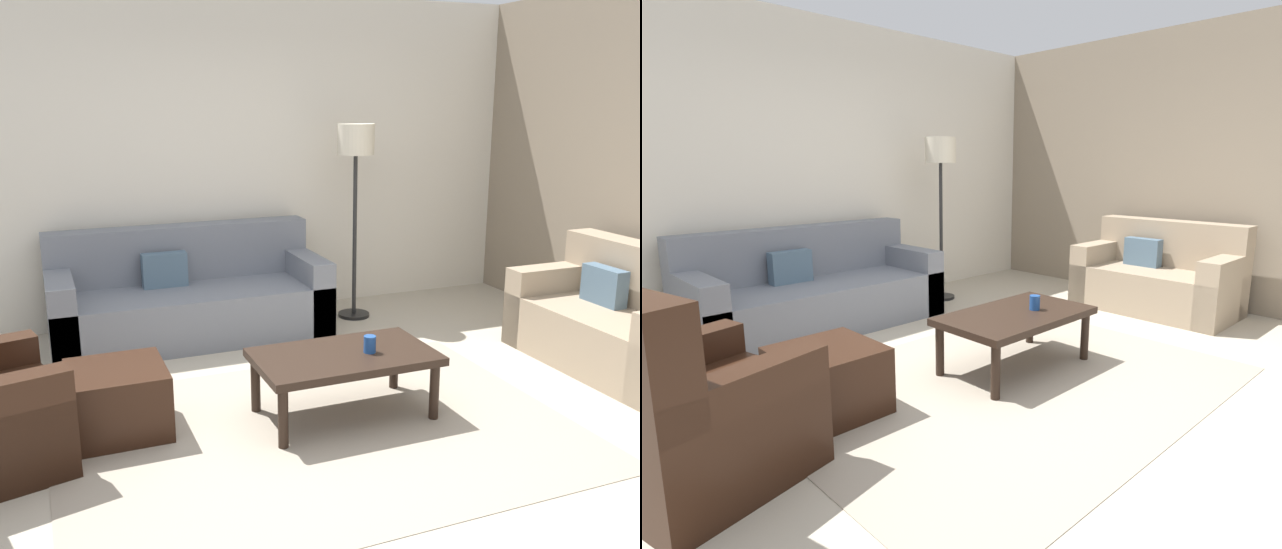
{
  "view_description": "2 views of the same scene",
  "coord_description": "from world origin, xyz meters",
  "views": [
    {
      "loc": [
        -1.45,
        -3.56,
        1.93
      ],
      "look_at": [
        0.13,
        0.29,
        0.89
      ],
      "focal_mm": 39.75,
      "sensor_mm": 36.0,
      "label": 1
    },
    {
      "loc": [
        -2.48,
        -2.12,
        1.43
      ],
      "look_at": [
        0.01,
        0.47,
        0.67
      ],
      "focal_mm": 29.07,
      "sensor_mm": 36.0,
      "label": 2
    }
  ],
  "objects": [
    {
      "name": "ground_plane",
      "position": [
        0.0,
        0.0,
        0.0
      ],
      "size": [
        8.0,
        8.0,
        0.0
      ],
      "primitive_type": "plane",
      "color": "#B2A893"
    },
    {
      "name": "stone_feature_panel",
      "position": [
        3.0,
        0.0,
        1.4
      ],
      "size": [
        0.12,
        5.2,
        2.8
      ],
      "primitive_type": "cube",
      "color": "gray",
      "rests_on": "ground_plane"
    },
    {
      "name": "ottoman",
      "position": [
        -1.09,
        0.46,
        0.2
      ],
      "size": [
        0.56,
        0.56,
        0.4
      ],
      "primitive_type": "cube",
      "color": "black",
      "rests_on": "ground_plane"
    },
    {
      "name": "area_rug",
      "position": [
        0.0,
        0.0,
        0.0
      ],
      "size": [
        3.0,
        2.21,
        0.01
      ],
      "primitive_type": "cube",
      "color": "#9F9280",
      "rests_on": "ground_plane"
    },
    {
      "name": "coffee_table",
      "position": [
        0.24,
        0.16,
        0.36
      ],
      "size": [
        1.1,
        0.64,
        0.41
      ],
      "color": "black",
      "rests_on": "ground_plane"
    },
    {
      "name": "cup",
      "position": [
        0.39,
        0.11,
        0.46
      ],
      "size": [
        0.08,
        0.08,
        0.1
      ],
      "primitive_type": "cylinder",
      "color": "#1E478C",
      "rests_on": "coffee_table"
    },
    {
      "name": "lamp_standing",
      "position": [
        1.16,
        2.0,
        1.41
      ],
      "size": [
        0.32,
        0.32,
        1.71
      ],
      "color": "black",
      "rests_on": "ground_plane"
    },
    {
      "name": "couch_loveseat",
      "position": [
        2.48,
        0.17,
        0.3
      ],
      "size": [
        0.82,
        1.49,
        0.88
      ],
      "color": "gray",
      "rests_on": "ground_plane"
    },
    {
      "name": "armchair_leather",
      "position": [
        -1.89,
        0.26,
        0.31
      ],
      "size": [
        0.97,
        0.97,
        0.95
      ],
      "color": "black",
      "rests_on": "ground_plane"
    },
    {
      "name": "rear_partition",
      "position": [
        0.0,
        2.6,
        1.4
      ],
      "size": [
        6.0,
        0.12,
        2.8
      ],
      "primitive_type": "cube",
      "color": "silver",
      "rests_on": "ground_plane"
    },
    {
      "name": "couch_main",
      "position": [
        -0.32,
        2.09,
        0.3
      ],
      "size": [
        2.2,
        0.92,
        0.88
      ],
      "color": "slate",
      "rests_on": "ground_plane"
    }
  ]
}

